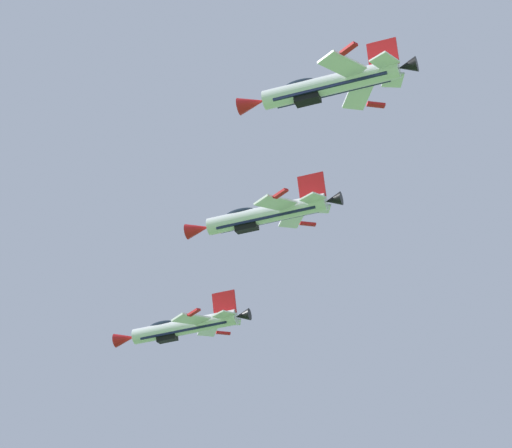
# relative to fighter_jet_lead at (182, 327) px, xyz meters

# --- Properties ---
(fighter_jet_lead) EXTENTS (15.53, 9.86, 4.77)m
(fighter_jet_lead) POSITION_rel_fighter_jet_lead_xyz_m (0.00, 0.00, 0.00)
(fighter_jet_lead) COLOR white
(fighter_jet_left_wing) EXTENTS (15.53, 9.84, 4.81)m
(fighter_jet_left_wing) POSITION_rel_fighter_jet_lead_xyz_m (9.00, -20.31, -0.63)
(fighter_jet_left_wing) COLOR white
(fighter_jet_right_wing) EXTENTS (15.53, 10.11, 4.38)m
(fighter_jet_right_wing) POSITION_rel_fighter_jet_lead_xyz_m (14.47, -38.66, -1.26)
(fighter_jet_right_wing) COLOR white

